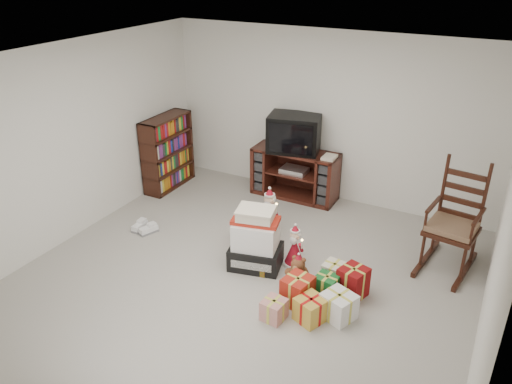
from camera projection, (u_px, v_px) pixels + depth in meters
room at (245, 181)px, 5.29m from camera, size 5.01×5.01×2.51m
tv_stand at (295, 174)px, 7.61m from camera, size 1.31×0.47×0.75m
bookshelf at (168, 153)px, 7.87m from camera, size 0.32×0.95×1.16m
rocking_chair at (452, 230)px, 5.89m from camera, size 0.67×0.98×1.38m
gift_pile at (256, 242)px, 5.91m from camera, size 0.69×0.57×0.76m
red_suitcase at (253, 230)px, 6.33m from camera, size 0.41×0.25×0.59m
stocking at (249, 251)px, 5.84m from camera, size 0.28×0.15×0.57m
teddy_bear at (299, 272)px, 5.67m from camera, size 0.24×0.21×0.36m
santa_figurine at (294, 249)px, 6.00m from camera, size 0.27×0.26×0.55m
mrs_claus_figurine at (269, 216)px, 6.67m from camera, size 0.32×0.31×0.66m
sneaker_pair at (144, 228)px, 6.78m from camera, size 0.33×0.28×0.09m
gift_cluster at (319, 294)px, 5.34m from camera, size 0.79×1.16×0.27m
crt_television at (294, 133)px, 7.34m from camera, size 0.84×0.69×0.55m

